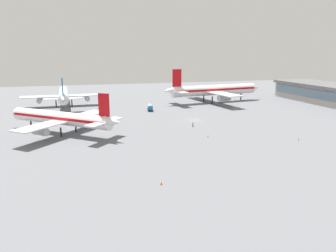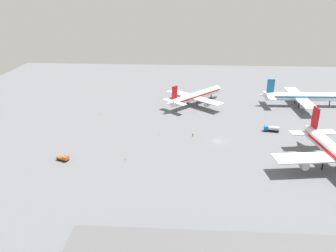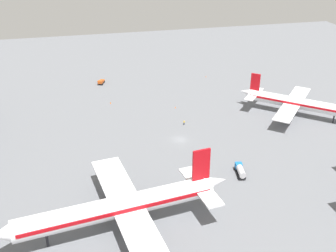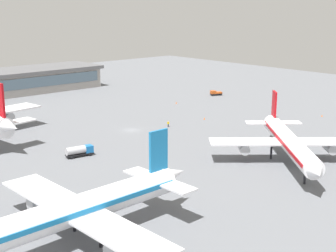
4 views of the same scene
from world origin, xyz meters
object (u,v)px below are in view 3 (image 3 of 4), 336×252
at_px(ground_crew_worker, 184,123).
at_px(safety_cone_near_gate, 110,103).
at_px(pushback_tractor, 101,82).
at_px(safety_cone_far_side, 175,107).
at_px(fuel_truck, 240,170).
at_px(airplane_taxiing, 120,207).
at_px(safety_cone_mid_apron, 206,76).
at_px(airplane_at_gate, 297,103).

xyz_separation_m(ground_crew_worker, safety_cone_near_gate, (-24.35, -22.86, -0.55)).
bearing_deg(pushback_tractor, safety_cone_near_gate, 26.17).
xyz_separation_m(safety_cone_near_gate, safety_cone_far_side, (10.01, 23.39, 0.00)).
relative_size(fuel_truck, safety_cone_far_side, 10.88).
relative_size(pushback_tractor, ground_crew_worker, 2.87).
relative_size(pushback_tractor, safety_cone_far_side, 7.99).
distance_m(fuel_truck, ground_crew_worker, 34.45).
height_order(ground_crew_worker, safety_cone_near_gate, ground_crew_worker).
distance_m(pushback_tractor, safety_cone_far_side, 40.73).
bearing_deg(airplane_taxiing, safety_cone_mid_apron, -126.76).
height_order(fuel_truck, ground_crew_worker, fuel_truck).
xyz_separation_m(pushback_tractor, fuel_truck, (80.20, 31.48, 0.42)).
distance_m(fuel_truck, safety_cone_near_gate, 65.31).
distance_m(pushback_tractor, ground_crew_worker, 52.52).
bearing_deg(safety_cone_far_side, ground_crew_worker, -2.12).
height_order(safety_cone_mid_apron, safety_cone_far_side, same).
xyz_separation_m(airplane_taxiing, safety_cone_mid_apron, (-92.58, 50.66, -5.72)).
bearing_deg(safety_cone_mid_apron, airplane_taxiing, -28.69).
bearing_deg(airplane_taxiing, safety_cone_far_side, -122.77).
bearing_deg(ground_crew_worker, safety_cone_mid_apron, 104.36).
xyz_separation_m(airplane_taxiing, safety_cone_far_side, (-62.46, 28.73, -5.72)).
bearing_deg(safety_cone_mid_apron, pushback_tractor, -92.45).
distance_m(ground_crew_worker, safety_cone_mid_apron, 49.81).
height_order(pushback_tractor, safety_cone_mid_apron, pushback_tractor).
relative_size(pushback_tractor, fuel_truck, 0.73).
xyz_separation_m(ground_crew_worker, safety_cone_far_side, (-14.34, 0.53, -0.55)).
xyz_separation_m(ground_crew_worker, safety_cone_mid_apron, (-44.46, 22.46, -0.55)).
bearing_deg(safety_cone_far_side, pushback_tractor, -142.09).
xyz_separation_m(airplane_at_gate, safety_cone_mid_apron, (-46.08, -19.04, -4.49)).
bearing_deg(safety_cone_far_side, safety_cone_near_gate, -113.17).
height_order(fuel_truck, safety_cone_far_side, fuel_truck).
bearing_deg(safety_cone_near_gate, fuel_truck, 27.20).
distance_m(airplane_at_gate, safety_cone_far_side, 44.20).
height_order(airplane_at_gate, safety_cone_mid_apron, airplane_at_gate).
relative_size(ground_crew_worker, safety_cone_mid_apron, 2.78).
relative_size(airplane_at_gate, fuel_truck, 5.40).
bearing_deg(safety_cone_far_side, airplane_at_gate, 68.72).
distance_m(airplane_at_gate, pushback_tractor, 81.75).
bearing_deg(safety_cone_mid_apron, ground_crew_worker, -26.81).
relative_size(airplane_at_gate, safety_cone_near_gate, 58.77).
bearing_deg(ground_crew_worker, safety_cone_far_side, 129.05).
height_order(airplane_at_gate, airplane_taxiing, airplane_taxiing).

